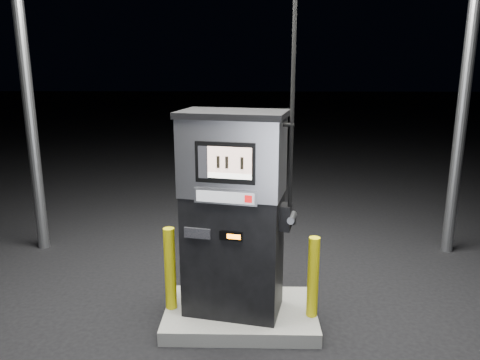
{
  "coord_description": "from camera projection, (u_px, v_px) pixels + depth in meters",
  "views": [
    {
      "loc": [
        0.1,
        -4.5,
        2.7
      ],
      "look_at": [
        -0.01,
        0.0,
        1.56
      ],
      "focal_mm": 35.0,
      "sensor_mm": 36.0,
      "label": 1
    }
  ],
  "objects": [
    {
      "name": "ground",
      "position": [
        241.0,
        321.0,
        5.03
      ],
      "size": [
        80.0,
        80.0,
        0.0
      ],
      "primitive_type": "plane",
      "color": "black",
      "rests_on": "ground"
    },
    {
      "name": "pump_island",
      "position": [
        241.0,
        314.0,
        5.01
      ],
      "size": [
        1.6,
        1.0,
        0.15
      ],
      "primitive_type": "cube",
      "color": "#63635E",
      "rests_on": "ground"
    },
    {
      "name": "fuel_dispenser",
      "position": [
        234.0,
        213.0,
        4.71
      ],
      "size": [
        1.21,
        0.82,
        4.35
      ],
      "rotation": [
        0.0,
        0.0,
        -0.21
      ],
      "color": "black",
      "rests_on": "pump_island"
    },
    {
      "name": "bollard_left",
      "position": [
        170.0,
        269.0,
        4.9
      ],
      "size": [
        0.12,
        0.12,
        0.9
      ],
      "primitive_type": "cylinder",
      "rotation": [
        0.0,
        0.0,
        0.05
      ],
      "color": "#CABE0B",
      "rests_on": "pump_island"
    },
    {
      "name": "bollard_right",
      "position": [
        313.0,
        277.0,
        4.75
      ],
      "size": [
        0.14,
        0.14,
        0.86
      ],
      "primitive_type": "cylinder",
      "rotation": [
        0.0,
        0.0,
        0.26
      ],
      "color": "#CABE0B",
      "rests_on": "pump_island"
    }
  ]
}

